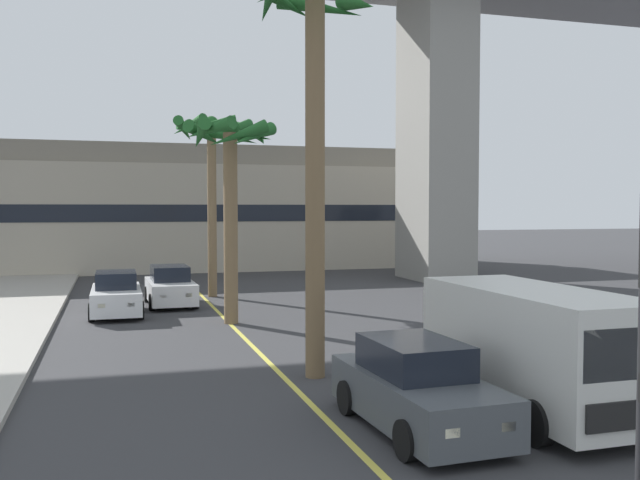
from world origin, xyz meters
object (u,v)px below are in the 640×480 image
object	(u,v)px
car_queue_third	(116,295)
palm_tree_mid_median	(230,163)
car_queue_second	(170,287)
palm_tree_far_median	(212,150)
delivery_van	(533,346)
palm_tree_near_median	(314,72)
car_queue_front	(417,389)

from	to	relation	value
car_queue_third	palm_tree_mid_median	size ratio (longest dim) A/B	0.60
car_queue_second	palm_tree_far_median	distance (m)	6.37
delivery_van	car_queue_second	bearing A→B (deg)	107.59
delivery_van	palm_tree_near_median	bearing A→B (deg)	128.45
car_queue_third	palm_tree_far_median	distance (m)	8.15
delivery_van	palm_tree_near_median	size ratio (longest dim) A/B	0.58
car_queue_front	palm_tree_mid_median	size ratio (longest dim) A/B	0.61
car_queue_third	palm_tree_near_median	distance (m)	13.25
palm_tree_near_median	palm_tree_far_median	world-z (taller)	palm_tree_near_median
car_queue_front	palm_tree_far_median	xyz separation A→B (m)	(-0.91, 19.35, 5.65)
car_queue_front	palm_tree_near_median	distance (m)	7.50
car_queue_front	palm_tree_far_median	distance (m)	20.18
car_queue_third	palm_tree_mid_median	distance (m)	6.63
delivery_van	palm_tree_near_median	distance (m)	7.55
car_queue_front	palm_tree_mid_median	distance (m)	13.02
car_queue_third	palm_tree_near_median	world-z (taller)	palm_tree_near_median
car_queue_second	palm_tree_near_median	bearing A→B (deg)	-80.25
palm_tree_mid_median	palm_tree_far_median	xyz separation A→B (m)	(0.37, 7.25, 1.01)
car_queue_front	palm_tree_mid_median	bearing A→B (deg)	96.04
car_queue_third	palm_tree_near_median	xyz separation A→B (m)	(4.29, -10.90, 6.18)
palm_tree_near_median	car_queue_third	bearing A→B (deg)	111.50
delivery_van	palm_tree_near_median	xyz separation A→B (m)	(-3.13, 3.95, 5.62)
car_queue_third	palm_tree_near_median	size ratio (longest dim) A/B	0.45
car_queue_second	delivery_van	xyz separation A→B (m)	(5.36, -16.91, 0.57)
car_queue_second	palm_tree_mid_median	world-z (taller)	palm_tree_mid_median
car_queue_front	palm_tree_near_median	bearing A→B (deg)	98.99
car_queue_third	palm_tree_far_median	world-z (taller)	palm_tree_far_median
palm_tree_mid_median	palm_tree_far_median	bearing A→B (deg)	87.07
car_queue_second	palm_tree_near_median	xyz separation A→B (m)	(2.23, -12.96, 6.18)
palm_tree_near_median	delivery_van	bearing A→B (deg)	-51.55
palm_tree_mid_median	palm_tree_far_median	world-z (taller)	palm_tree_far_median
car_queue_front	palm_tree_mid_median	world-z (taller)	palm_tree_mid_median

